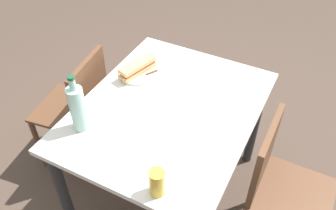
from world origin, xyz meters
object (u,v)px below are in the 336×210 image
chair_far (278,184)px  beer_glass (157,183)px  chair_near (80,106)px  water_bottle (78,108)px  dining_table (168,123)px  plate_near (138,73)px  baguette_sandwich_near (138,67)px  knife_near (146,75)px

chair_far → beer_glass: (0.48, -0.44, 0.33)m
chair_near → water_bottle: size_ratio=2.70×
dining_table → chair_far: (0.00, 0.64, -0.15)m
dining_table → chair_near: 0.66m
dining_table → chair_near: bearing=-90.5°
chair_far → plate_near: (-0.18, -0.93, 0.27)m
dining_table → beer_glass: bearing=22.4°
chair_near → baguette_sandwich_near: 0.50m
chair_far → water_bottle: 1.09m
dining_table → plate_near: size_ratio=4.95×
water_bottle → baguette_sandwich_near: bearing=176.9°
chair_near → baguette_sandwich_near: bearing=116.3°
chair_near → baguette_sandwich_near: chair_near is taller
baguette_sandwich_near → beer_glass: beer_glass is taller
chair_near → water_bottle: (0.33, 0.33, 0.39)m
chair_far → plate_near: bearing=-100.9°
knife_near → beer_glass: size_ratio=1.21×
dining_table → plate_near: 0.36m
dining_table → water_bottle: (0.32, -0.32, 0.24)m
baguette_sandwich_near → beer_glass: 0.83m
chair_near → beer_glass: beer_glass is taller
plate_near → beer_glass: (0.66, 0.49, 0.06)m
baguette_sandwich_near → water_bottle: bearing=-3.1°
baguette_sandwich_near → knife_near: size_ratio=1.57×
baguette_sandwich_near → knife_near: 0.06m
water_bottle → knife_near: bearing=170.6°
dining_table → baguette_sandwich_near: baguette_sandwich_near is taller
dining_table → baguette_sandwich_near: 0.38m
plate_near → beer_glass: size_ratio=1.72×
chair_far → baguette_sandwich_near: bearing=-100.9°
dining_table → chair_near: size_ratio=1.31×
chair_near → beer_glass: bearing=59.9°
dining_table → beer_glass: beer_glass is taller
chair_near → water_bottle: bearing=44.9°
dining_table → chair_far: chair_far is taller
beer_glass → water_bottle: bearing=-107.4°
beer_glass → chair_far: bearing=137.5°
plate_near → water_bottle: bearing=-3.1°
dining_table → baguette_sandwich_near: (-0.18, -0.29, 0.16)m
beer_glass → dining_table: bearing=-157.6°
knife_near → dining_table: bearing=53.4°
chair_far → knife_near: (-0.18, -0.88, 0.28)m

